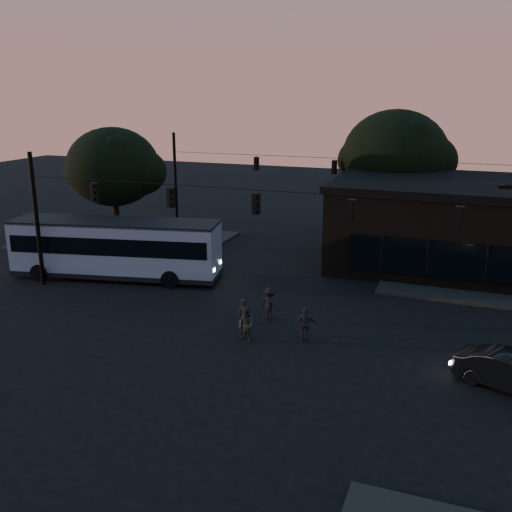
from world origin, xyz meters
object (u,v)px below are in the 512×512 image
(bus, at_px, (116,246))
(building, at_px, (461,224))
(pedestrian_b, at_px, (246,325))
(pedestrian_d, at_px, (270,303))
(pedestrian_a, at_px, (244,316))
(pedestrian_c, at_px, (306,324))

(bus, bearing_deg, building, 14.83)
(building, relative_size, pedestrian_b, 9.96)
(building, bearing_deg, pedestrian_d, -123.36)
(bus, distance_m, pedestrian_a, 11.20)
(pedestrian_b, bearing_deg, pedestrian_a, 143.94)
(pedestrian_b, relative_size, pedestrian_c, 1.00)
(bus, bearing_deg, pedestrian_b, -40.39)
(building, distance_m, pedestrian_b, 17.33)
(pedestrian_b, relative_size, pedestrian_d, 0.95)
(bus, height_order, pedestrian_b, bus)
(building, distance_m, pedestrian_d, 14.91)
(bus, bearing_deg, pedestrian_c, -31.92)
(pedestrian_b, bearing_deg, bus, 178.57)
(building, relative_size, bus, 1.23)
(building, relative_size, pedestrian_a, 9.59)
(pedestrian_c, xyz_separation_m, pedestrian_d, (-2.27, 1.76, 0.04))
(pedestrian_a, xyz_separation_m, pedestrian_d, (0.59, 1.90, 0.01))
(building, distance_m, pedestrian_a, 16.82)
(bus, distance_m, pedestrian_c, 13.77)
(pedestrian_d, bearing_deg, pedestrian_a, 92.78)
(building, relative_size, pedestrian_d, 9.44)
(pedestrian_a, bearing_deg, pedestrian_c, -20.62)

